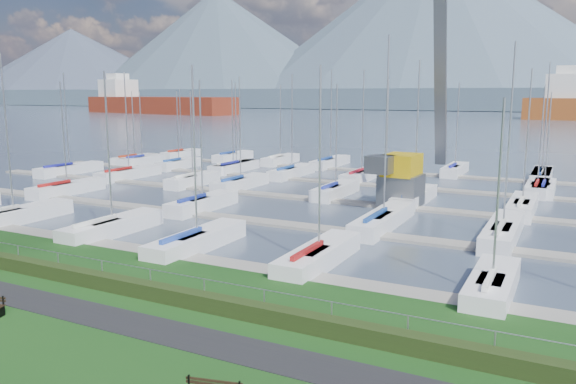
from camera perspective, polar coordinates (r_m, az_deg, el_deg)
The scene contains 10 objects.
path at distance 24.40m, azimuth -16.58°, elevation -12.46°, with size 160.00×2.00×0.04m, color black.
water at distance 279.76m, azimuth 23.89°, elevation 7.18°, with size 800.00×540.00×0.20m, color #414C5F.
hedge at distance 26.07m, azimuth -12.64°, elevation -10.00°, with size 80.00×0.70×0.70m, color #213011.
fence at distance 26.09m, azimuth -12.15°, elevation -7.99°, with size 0.04×0.04×80.00m, color #92949A.
foothill at distance 349.52m, azimuth 24.65°, elevation 8.57°, with size 900.00×80.00×12.00m, color #465866.
mountains at distance 425.52m, azimuth 26.54°, elevation 14.03°, with size 1190.00×360.00×115.00m.
docks at distance 48.75m, azimuth 7.48°, elevation -1.18°, with size 90.00×41.60×0.25m.
crane at distance 48.45m, azimuth 12.48°, elevation 5.22°, with size 5.22×13.28×22.35m.
cargo_ship_west at distance 279.99m, azimuth -13.54°, elevation 8.59°, with size 88.58×32.20×21.50m.
sailboat_fleet at distance 52.11m, azimuth 6.86°, elevation 5.80°, with size 76.23×50.20×13.61m.
Camera 1 is at (15.84, -19.15, 9.15)m, focal length 35.00 mm.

